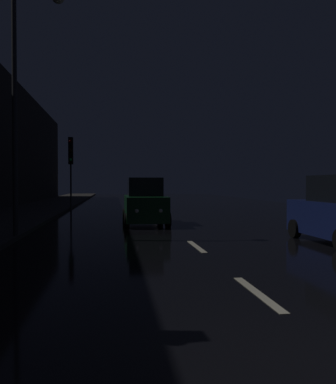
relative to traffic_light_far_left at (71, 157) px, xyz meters
The scene contains 6 objects.
ground 6.64m from the traffic_light_far_left, 10.21° to the right, with size 27.80×84.00×0.02m, color black.
sidewalk_left 4.43m from the traffic_light_far_left, 157.05° to the right, with size 4.40×84.00×0.15m, color #33302D.
lane_centerline 11.22m from the traffic_light_far_left, 59.31° to the right, with size 0.16×32.14×0.01m.
traffic_light_far_left is the anchor object (origin of this frame).
streetlamp_overhead 15.35m from the traffic_light_far_left, 89.17° to the right, with size 1.70×0.44×8.21m.
car_approaching_headlights 11.95m from the traffic_light_far_left, 67.83° to the right, with size 1.94×4.20×2.12m.
Camera 1 is at (-2.40, -3.49, 1.86)m, focal length 37.66 mm.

